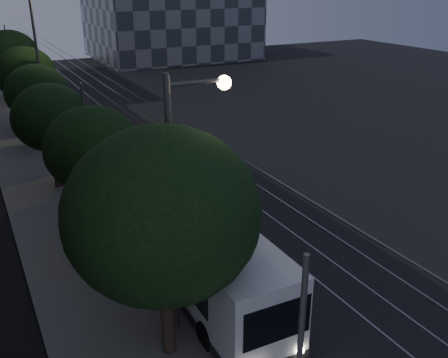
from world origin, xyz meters
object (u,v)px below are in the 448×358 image
object	(u,v)px
trolleybus	(190,240)
car_white_b	(90,129)
car_white_a	(113,148)
car_white_d	(48,102)
pickup_silver	(97,157)
streetlamp_near	(183,183)
car_white_c	(59,108)
streetlamp_far	(42,44)

from	to	relation	value
trolleybus	car_white_b	size ratio (longest dim) A/B	2.84
car_white_a	car_white_b	bearing A→B (deg)	90.78
trolleybus	car_white_d	world-z (taller)	trolleybus
trolleybus	car_white_a	xyz separation A→B (m)	(1.40, 15.89, -1.11)
pickup_silver	streetlamp_near	bearing A→B (deg)	-81.93
car_white_a	streetlamp_near	world-z (taller)	streetlamp_near
car_white_a	car_white_c	distance (m)	12.38
pickup_silver	car_white_c	bearing A→B (deg)	100.29
pickup_silver	car_white_d	distance (m)	17.91
pickup_silver	car_white_d	bearing A→B (deg)	101.97
car_white_c	streetlamp_near	bearing A→B (deg)	-78.27
car_white_d	streetlamp_near	world-z (taller)	streetlamp_near
car_white_b	car_white_d	distance (m)	10.74
trolleybus	streetlamp_far	xyz separation A→B (m)	(-1.18, 23.31, 5.03)
streetlamp_far	car_white_d	bearing A→B (deg)	83.19
streetlamp_near	streetlamp_far	world-z (taller)	streetlamp_far
streetlamp_near	streetlamp_far	bearing A→B (deg)	89.71
car_white_a	streetlamp_near	size ratio (longest dim) A/B	0.41
car_white_a	car_white_c	bearing A→B (deg)	92.29
car_white_d	car_white_a	bearing A→B (deg)	-101.90
trolleybus	car_white_d	distance (m)	31.49
car_white_c	streetlamp_near	world-z (taller)	streetlamp_near
pickup_silver	car_white_a	xyz separation A→B (m)	(1.60, 2.32, -0.32)
streetlamp_far	car_white_c	bearing A→B (deg)	74.02
pickup_silver	car_white_b	xyz separation A→B (m)	(1.26, 7.24, -0.29)
trolleybus	pickup_silver	xyz separation A→B (m)	(-0.20, 13.57, -0.79)
car_white_c	streetlamp_far	xyz separation A→B (m)	(-1.40, -4.90, 6.03)
trolleybus	streetlamp_far	distance (m)	23.88
car_white_c	streetlamp_far	size ratio (longest dim) A/B	0.38
streetlamp_far	car_white_b	bearing A→B (deg)	-48.17
car_white_c	streetlamp_near	size ratio (longest dim) A/B	0.50
car_white_b	car_white_c	size ratio (longest dim) A/B	1.01
car_white_c	car_white_d	bearing A→B (deg)	112.04
car_white_b	streetlamp_far	bearing A→B (deg)	115.94
streetlamp_near	pickup_silver	bearing A→B (deg)	86.10
car_white_b	streetlamp_far	world-z (taller)	streetlamp_far
pickup_silver	car_white_a	size ratio (longest dim) A/B	1.87
car_white_a	car_white_d	world-z (taller)	car_white_d
car_white_b	car_white_a	bearing A→B (deg)	-101.96
streetlamp_near	car_white_c	bearing A→B (deg)	87.16
trolleybus	pickup_silver	world-z (taller)	trolleybus
pickup_silver	car_white_d	xyz separation A→B (m)	(0.00, 17.91, -0.29)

